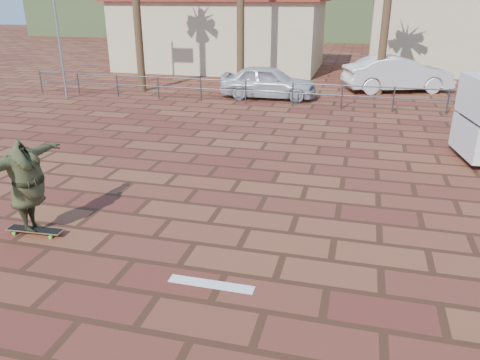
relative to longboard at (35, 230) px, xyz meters
name	(u,v)px	position (x,y,z in m)	size (l,w,h in m)	color
ground	(195,243)	(3.10, 0.44, -0.09)	(120.00, 120.00, 0.00)	brown
paint_stripe	(211,284)	(3.80, -0.76, -0.09)	(1.40, 0.22, 0.01)	white
guardrail	(293,90)	(3.10, 12.44, 0.59)	(24.06, 0.06, 1.00)	#47494F
building_west	(222,31)	(-2.90, 22.44, 2.19)	(12.60, 7.60, 4.50)	beige
building_east	(459,28)	(11.10, 24.44, 2.45)	(10.60, 6.60, 5.00)	beige
hill_front	(344,8)	(3.10, 50.44, 2.91)	(70.00, 18.00, 6.00)	#384C28
longboard	(35,230)	(0.00, 0.00, 0.00)	(1.13, 0.31, 0.11)	olive
skateboarder	(27,186)	(0.00, 0.00, 0.91)	(2.20, 0.60, 1.79)	#36391E
car_silver	(268,82)	(1.79, 13.83, 0.63)	(1.71, 4.25, 1.45)	silver
car_white	(398,74)	(7.44, 16.94, 0.74)	(1.75, 5.02, 1.66)	silver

